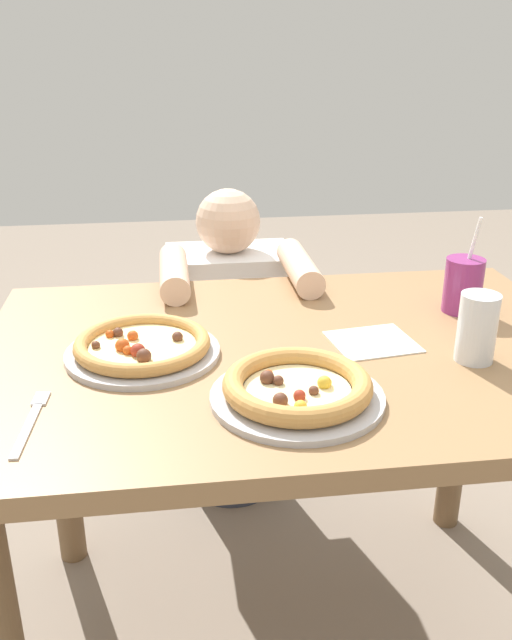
{
  "coord_description": "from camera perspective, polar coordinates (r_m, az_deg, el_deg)",
  "views": [
    {
      "loc": [
        -0.24,
        -1.21,
        1.32
      ],
      "look_at": [
        -0.06,
        0.08,
        0.78
      ],
      "focal_mm": 38.57,
      "sensor_mm": 36.0,
      "label": 1
    }
  ],
  "objects": [
    {
      "name": "pizza_near",
      "position": [
        1.15,
        3.44,
        -5.72
      ],
      "size": [
        0.29,
        0.29,
        0.05
      ],
      "color": "#B7B7BC",
      "rests_on": "dining_table"
    },
    {
      "name": "diner_seated",
      "position": [
        2.02,
        -2.12,
        -3.24
      ],
      "size": [
        0.38,
        0.51,
        0.94
      ],
      "color": "#333847",
      "rests_on": "ground"
    },
    {
      "name": "ground_plane",
      "position": [
        1.8,
        2.57,
        -24.47
      ],
      "size": [
        8.0,
        8.0,
        0.0
      ],
      "primitive_type": "plane",
      "color": "gray"
    },
    {
      "name": "fork",
      "position": [
        1.16,
        -18.14,
        -7.85
      ],
      "size": [
        0.03,
        0.2,
        0.0
      ],
      "color": "silver",
      "rests_on": "dining_table"
    },
    {
      "name": "pizza_far",
      "position": [
        1.33,
        -9.42,
        -2.19
      ],
      "size": [
        0.29,
        0.29,
        0.04
      ],
      "color": "#B7B7BC",
      "rests_on": "dining_table"
    },
    {
      "name": "paper_napkin",
      "position": [
        1.39,
        9.68,
        -1.85
      ],
      "size": [
        0.18,
        0.16,
        0.0
      ],
      "primitive_type": "cube",
      "rotation": [
        0.0,
        0.0,
        0.14
      ],
      "color": "white",
      "rests_on": "dining_table"
    },
    {
      "name": "dining_table",
      "position": [
        1.4,
        3.02,
        -6.5
      ],
      "size": [
        1.22,
        0.84,
        0.75
      ],
      "color": "#936D47",
      "rests_on": "ground"
    },
    {
      "name": "water_cup_clear",
      "position": [
        1.33,
        17.89,
        -0.54
      ],
      "size": [
        0.07,
        0.07,
        0.13
      ],
      "color": "silver",
      "rests_on": "dining_table"
    },
    {
      "name": "drink_cup_colored",
      "position": [
        1.57,
        16.82,
        2.8
      ],
      "size": [
        0.08,
        0.08,
        0.21
      ],
      "color": "#8C2D72",
      "rests_on": "dining_table"
    }
  ]
}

